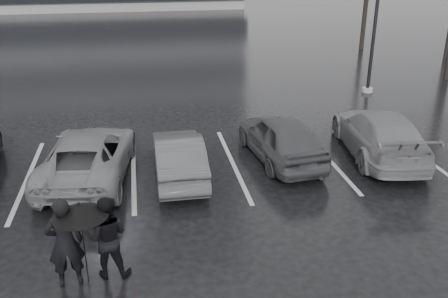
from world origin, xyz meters
TOP-DOWN VIEW (x-y plane):
  - ground at (0.00, 0.00)m, footprint 160.00×160.00m
  - car_main at (2.00, 2.55)m, footprint 1.99×4.05m
  - car_west_a at (-0.98, 1.92)m, footprint 1.25×3.59m
  - car_west_b at (-3.34, 2.29)m, footprint 2.64×4.76m
  - car_east at (4.93, 2.37)m, footprint 2.48×4.83m
  - pedestrian_left at (-3.38, -2.28)m, footprint 0.71×0.53m
  - pedestrian_right at (-2.66, -2.10)m, footprint 0.87×0.72m
  - umbrella at (-3.06, -2.29)m, footprint 1.00×1.00m
  - lamp_post at (7.50, 8.60)m, footprint 0.44×0.44m
  - stall_stripes at (-0.80, 2.50)m, footprint 19.72×5.00m

SIDE VIEW (x-z plane):
  - ground at x=0.00m, z-range 0.00..0.00m
  - stall_stripes at x=-0.80m, z-range 0.00..0.00m
  - car_west_a at x=-0.98m, z-range 0.00..1.18m
  - car_west_b at x=-3.34m, z-range 0.00..1.26m
  - car_main at x=2.00m, z-range 0.00..1.33m
  - car_east at x=4.93m, z-range 0.00..1.34m
  - pedestrian_right at x=-2.66m, z-range 0.00..1.64m
  - pedestrian_left at x=-3.38m, z-range 0.00..1.78m
  - umbrella at x=-3.06m, z-range 0.69..2.38m
  - lamp_post at x=7.50m, z-range -0.34..7.72m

